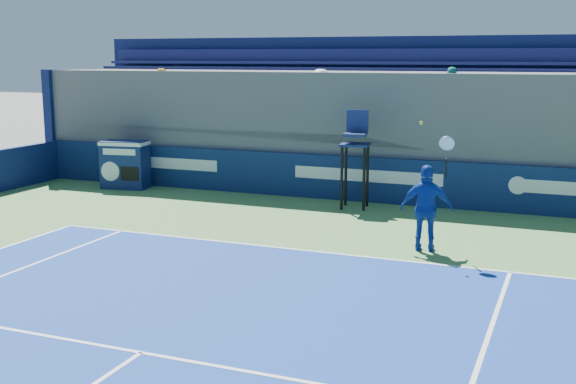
% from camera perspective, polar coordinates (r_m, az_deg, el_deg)
% --- Properties ---
extents(back_hoarding, '(20.40, 0.21, 1.20)m').
position_cam_1_polar(back_hoarding, '(19.11, 6.30, 0.97)').
color(back_hoarding, '#0D1D4A').
rests_on(back_hoarding, ground).
extents(match_clock, '(1.41, 0.91, 1.40)m').
position_cam_1_polar(match_clock, '(21.48, -12.74, 2.23)').
color(match_clock, '#101E51').
rests_on(match_clock, ground).
extents(umpire_chair, '(0.78, 0.78, 2.48)m').
position_cam_1_polar(umpire_chair, '(18.17, 5.35, 3.45)').
color(umpire_chair, black).
rests_on(umpire_chair, ground).
extents(tennis_player, '(1.06, 0.56, 2.57)m').
position_cam_1_polar(tennis_player, '(14.39, 10.90, -1.26)').
color(tennis_player, '#123697').
rests_on(tennis_player, apron).
extents(stadium_seating, '(21.00, 4.05, 4.40)m').
position_cam_1_polar(stadium_seating, '(20.92, 7.90, 5.19)').
color(stadium_seating, '#58585D').
rests_on(stadium_seating, ground).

